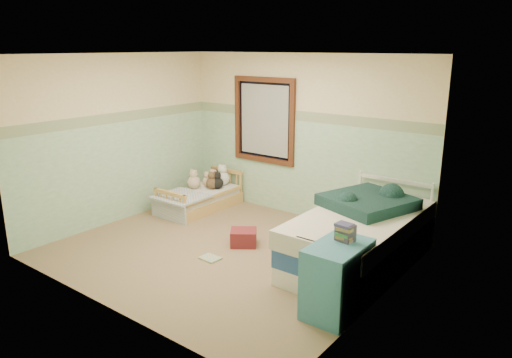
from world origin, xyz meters
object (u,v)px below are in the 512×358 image
Objects in this scene: plush_floor_tan at (174,205)px; dresser at (337,279)px; red_pillow at (244,238)px; plush_floor_cream at (203,196)px; toddler_bed_frame at (201,203)px; twin_bed_frame at (358,257)px; floor_book at (210,258)px.

dresser reaches higher than plush_floor_tan.
plush_floor_cream is at bearing 149.48° from red_pillow.
toddler_bed_frame is 5.61× the size of plush_floor_cream.
plush_floor_cream reaches higher than twin_bed_frame.
twin_bed_frame is 1.54m from red_pillow.
plush_floor_cream is 1.97m from red_pillow.
plush_floor_cream is at bearing 168.83° from twin_bed_frame.
toddler_bed_frame is at bearing 155.73° from dresser.
twin_bed_frame is (3.26, -0.03, -0.00)m from plush_floor_tan.
plush_floor_tan is 0.10× the size of twin_bed_frame.
floor_book is (-0.05, -0.61, -0.10)m from red_pillow.
twin_bed_frame is (3.19, -0.63, -0.01)m from plush_floor_cream.
toddler_bed_frame is 5.56× the size of floor_book.
dresser is (3.50, -1.75, 0.24)m from plush_floor_cream.
twin_bed_frame is 6.22× the size of red_pillow.
plush_floor_cream reaches higher than floor_book.
toddler_bed_frame is at bearing 54.84° from plush_floor_tan.
plush_floor_cream is (-0.17, 0.25, 0.03)m from toddler_bed_frame.
twin_bed_frame reaches higher than red_pillow.
plush_floor_cream is at bearing 153.44° from dresser.
dresser is at bearing -74.45° from twin_bed_frame.
red_pillow is at bearing -26.23° from toddler_bed_frame.
dresser is 2.94× the size of floor_book.
twin_bed_frame is at bearing 35.35° from floor_book.
red_pillow reaches higher than toddler_bed_frame.
plush_floor_cream reaches higher than red_pillow.
toddler_bed_frame is 0.65× the size of twin_bed_frame.
toddler_bed_frame is 0.31m from plush_floor_cream.
toddler_bed_frame is at bearing 153.77° from red_pillow.
plush_floor_cream reaches higher than plush_floor_tan.
floor_book is (1.72, -1.00, -0.10)m from plush_floor_tan.
dresser is at bearing -22.58° from red_pillow.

